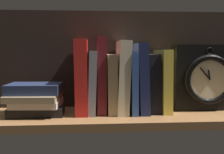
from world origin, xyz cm
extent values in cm
cube|color=brown|center=(0.00, 0.00, -1.25)|extent=(88.77, 24.48, 2.50)
cube|color=black|center=(0.00, 11.64, 17.15)|extent=(88.77, 1.20, 34.29)
cube|color=red|center=(-14.40, 2.80, 11.92)|extent=(4.23, 15.58, 23.88)
cube|color=gray|center=(-10.91, 2.80, 10.11)|extent=(3.09, 14.94, 20.30)
cube|color=maroon|center=(-7.96, 2.80, 12.37)|extent=(3.02, 12.81, 24.75)
cube|color=tan|center=(-4.70, 2.80, 9.53)|extent=(3.26, 14.53, 19.10)
cube|color=beige|center=(-1.07, 2.80, 11.72)|extent=(4.47, 15.87, 23.55)
cube|color=#2D4C8E|center=(2.07, 2.80, 9.65)|extent=(2.30, 16.49, 19.32)
cube|color=#192147|center=(4.94, 2.80, 11.34)|extent=(4.12, 15.97, 22.79)
cube|color=black|center=(8.77, 2.80, 9.54)|extent=(4.95, 12.15, 19.25)
cube|color=gold|center=(12.59, 2.80, 10.28)|extent=(3.35, 14.16, 20.60)
cube|color=black|center=(27.75, 3.79, 11.13)|extent=(22.26, 5.58, 22.26)
torus|color=black|center=(27.75, 0.60, 10.64)|extent=(16.92, 2.08, 16.92)
cylinder|color=beige|center=(27.75, 0.60, 10.64)|extent=(13.65, 0.60, 13.65)
cube|color=black|center=(27.43, 0.10, 12.28)|extent=(0.93, 0.30, 3.34)
cube|color=black|center=(26.03, 0.10, 12.69)|extent=(3.66, 0.30, 4.29)
torus|color=black|center=(27.75, 1.00, 20.10)|extent=(2.44, 0.44, 2.44)
cube|color=black|center=(-28.59, -0.25, 1.36)|extent=(16.94, 11.03, 2.72)
cube|color=beige|center=(-28.51, 0.12, 3.78)|extent=(15.26, 12.80, 2.11)
cube|color=#9E8966|center=(-29.29, -0.60, 5.80)|extent=(16.60, 13.95, 1.93)
cube|color=#232D4C|center=(-29.19, -0.13, 8.34)|extent=(16.64, 11.54, 3.16)
camera|label=1|loc=(-10.71, -83.48, 20.14)|focal=42.16mm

